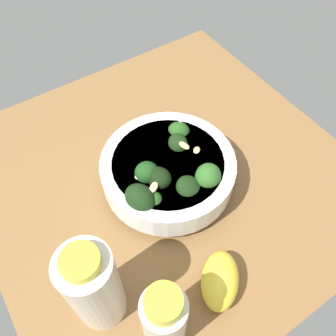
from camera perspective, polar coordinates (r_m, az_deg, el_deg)
ground_plane at (r=60.34cm, az=-0.38°, el=-1.67°), size 57.91×57.91×3.63cm
bowl_of_broccoli at (r=54.37cm, az=0.01°, el=-0.42°), size 20.43×20.43×8.50cm
lemon_wedge at (r=48.65cm, az=8.28°, el=-17.31°), size 8.98×9.07×4.77cm
bottle_tall at (r=43.36cm, az=-11.81°, el=-18.07°), size 6.22×6.22×15.79cm
bottle_short at (r=42.53cm, az=-0.62°, el=-23.04°), size 5.03×5.03×14.17cm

